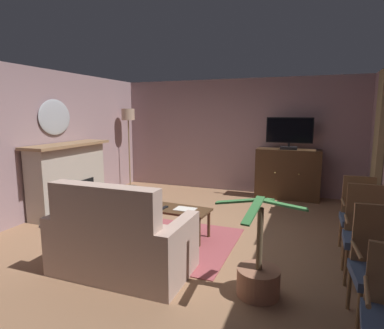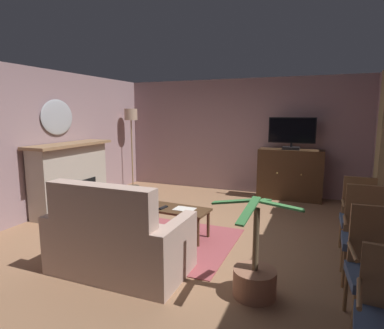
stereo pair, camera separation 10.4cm
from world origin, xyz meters
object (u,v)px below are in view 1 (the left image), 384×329
tv_cabinet (287,175)px  television (289,132)px  coffee_table (177,212)px  sofa_floral (120,243)px  tv_remote (164,208)px  side_chair_beside_plant (367,232)px  potted_plant_small_fern_corner (258,276)px  folded_newspaper (185,209)px  floor_lamp (128,126)px  side_chair_nearest_door (381,265)px  wall_mirror_oval (55,117)px  fireplace (70,179)px  side_chair_mid_row (359,214)px  cat (116,219)px

tv_cabinet → television: 0.91m
coffee_table → sofa_floral: bearing=-98.2°
tv_remote → side_chair_beside_plant: 2.60m
coffee_table → tv_remote: tv_remote is taller
potted_plant_small_fern_corner → folded_newspaper: bearing=138.4°
floor_lamp → sofa_floral: bearing=-59.7°
tv_cabinet → sofa_floral: (-1.51, -4.03, -0.15)m
floor_lamp → tv_cabinet: bearing=5.2°
tv_remote → side_chair_nearest_door: side_chair_nearest_door is taller
wall_mirror_oval → tv_cabinet: 4.75m
sofa_floral → floor_lamp: size_ratio=0.81×
side_chair_beside_plant → sofa_floral: bearing=-161.6°
wall_mirror_oval → coffee_table: size_ratio=0.76×
side_chair_beside_plant → fireplace: bearing=170.4°
tv_cabinet → side_chair_nearest_door: 4.12m
wall_mirror_oval → side_chair_beside_plant: wall_mirror_oval is taller
wall_mirror_oval → side_chair_mid_row: (5.00, -0.09, -1.21)m
folded_newspaper → sofa_floral: 1.25m
fireplace → floor_lamp: floor_lamp is taller
wall_mirror_oval → sofa_floral: (2.42, -1.66, -1.38)m
sofa_floral → side_chair_nearest_door: size_ratio=1.52×
side_chair_beside_plant → potted_plant_small_fern_corner: size_ratio=1.01×
wall_mirror_oval → coffee_table: bearing=-10.0°
tv_remote → coffee_table: bearing=121.7°
fireplace → potted_plant_small_fern_corner: size_ratio=1.73×
fireplace → tv_cabinet: 4.38m
television → cat: (-2.48, -2.65, -1.32)m
wall_mirror_oval → cat: (1.45, -0.34, -1.64)m
tv_remote → sofa_floral: size_ratio=0.11×
cat → tv_remote: bearing=-11.3°
fireplace → potted_plant_small_fern_corner: (3.71, -1.55, -0.41)m
fireplace → coffee_table: (2.35, -0.46, -0.22)m
cat → side_chair_mid_row: bearing=4.0°
tv_cabinet → floor_lamp: floor_lamp is taller
side_chair_mid_row → potted_plant_small_fern_corner: size_ratio=0.97×
fireplace → potted_plant_small_fern_corner: fireplace is taller
coffee_table → fireplace: bearing=168.9°
wall_mirror_oval → tv_remote: (2.42, -0.53, -1.29)m
tv_remote → side_chair_beside_plant: bearing=93.3°
potted_plant_small_fern_corner → tv_remote: bearing=146.6°
side_chair_beside_plant → cat: side_chair_beside_plant is taller
tv_remote → sofa_floral: bearing=9.4°
side_chair_beside_plant → potted_plant_small_fern_corner: bearing=-144.6°
side_chair_beside_plant → cat: bearing=172.5°
fireplace → television: television is taller
television → side_chair_nearest_door: size_ratio=0.91×
tv_cabinet → tv_remote: tv_cabinet is taller
fireplace → folded_newspaper: (2.48, -0.45, -0.16)m
floor_lamp → fireplace: bearing=-90.4°
tv_remote → folded_newspaper: size_ratio=0.57×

